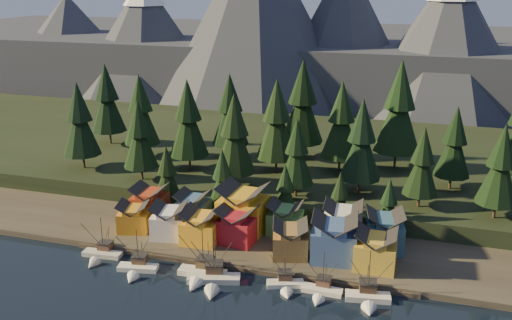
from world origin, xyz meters
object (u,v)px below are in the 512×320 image
(boat_3, at_px, (213,275))
(house_back_0, at_px, (150,202))
(boat_5, at_px, (321,286))
(boat_2, at_px, (200,268))
(boat_6, at_px, (369,292))
(boat_1, at_px, (136,264))
(house_back_1, at_px, (193,208))
(boat_4, at_px, (286,280))
(house_front_1, at_px, (170,220))
(house_front_0, at_px, (134,216))
(boat_0, at_px, (100,250))

(boat_3, bearing_deg, house_back_0, 122.47)
(house_back_0, bearing_deg, boat_5, -26.45)
(boat_2, distance_m, house_back_0, 32.58)
(boat_5, distance_m, boat_6, 9.64)
(boat_1, xyz_separation_m, house_back_1, (3.35, 24.51, 3.98))
(boat_2, relative_size, boat_4, 1.21)
(boat_4, distance_m, house_front_1, 35.30)
(boat_3, xyz_separation_m, house_back_1, (-14.87, 24.49, 3.71))
(house_front_1, distance_m, house_back_0, 12.69)
(boat_4, height_order, boat_6, boat_6)
(house_front_0, distance_m, house_back_1, 14.91)
(boat_3, distance_m, house_front_1, 23.86)
(boat_0, relative_size, boat_5, 1.06)
(boat_3, height_order, house_front_0, boat_3)
(boat_0, height_order, house_front_0, boat_0)
(house_back_1, bearing_deg, house_front_1, -106.56)
(boat_3, bearing_deg, boat_2, 138.06)
(boat_2, xyz_separation_m, house_front_1, (-13.70, 14.11, 3.67))
(boat_0, bearing_deg, boat_5, -4.67)
(house_back_1, bearing_deg, boat_2, -63.93)
(boat_6, bearing_deg, boat_2, 171.79)
(boat_5, height_order, house_back_1, house_back_1)
(house_front_0, bearing_deg, boat_3, -45.26)
(boat_3, distance_m, house_back_0, 36.48)
(boat_5, xyz_separation_m, house_back_1, (-37.73, 21.90, 4.12))
(house_front_1, bearing_deg, house_back_0, 128.64)
(boat_2, relative_size, boat_3, 0.97)
(boat_4, bearing_deg, boat_3, 172.30)
(boat_4, height_order, house_front_1, house_front_1)
(boat_2, height_order, boat_3, boat_3)
(house_back_0, bearing_deg, house_back_1, -2.01)
(boat_0, distance_m, house_front_1, 17.86)
(boat_5, distance_m, house_front_0, 52.45)
(boat_6, distance_m, house_back_0, 63.39)
(boat_2, distance_m, boat_5, 26.55)
(boat_0, relative_size, boat_4, 1.05)
(boat_0, distance_m, house_back_1, 25.94)
(boat_4, bearing_deg, boat_5, -21.43)
(boat_0, xyz_separation_m, house_front_1, (12.13, 12.48, 3.99))
(boat_5, bearing_deg, boat_2, -175.98)
(boat_2, xyz_separation_m, boat_3, (3.67, -1.83, 0.03))
(house_front_0, bearing_deg, boat_1, -74.90)
(boat_3, xyz_separation_m, boat_5, (22.86, 2.59, -0.41))
(boat_0, distance_m, boat_2, 25.88)
(boat_0, height_order, boat_1, boat_1)
(boat_0, bearing_deg, boat_3, -10.41)
(boat_1, bearing_deg, boat_2, -3.10)
(boat_3, height_order, boat_5, boat_3)
(boat_2, distance_m, house_front_1, 20.01)
(boat_6, xyz_separation_m, house_front_1, (-49.86, 13.42, 3.57))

